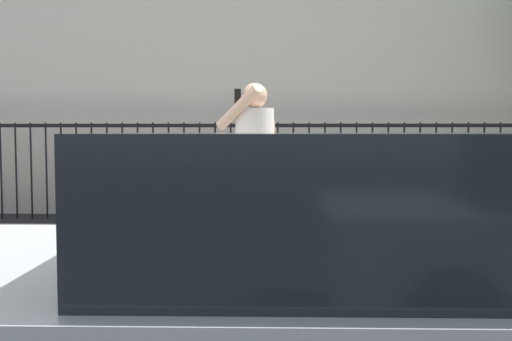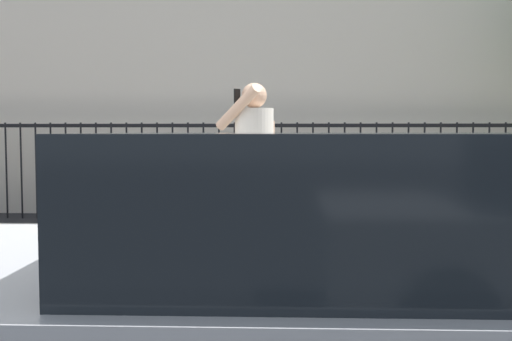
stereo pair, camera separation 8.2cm
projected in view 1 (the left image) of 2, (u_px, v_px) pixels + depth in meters
sidewalk at (166, 264)px, 6.30m from camera, size 28.00×4.40×0.15m
iron_fence at (207, 158)px, 9.93m from camera, size 12.03×0.04×1.60m
parked_hatchback at (396, 311)px, 2.56m from camera, size 4.23×1.91×1.45m
pedestrian_on_phone at (257, 165)px, 5.36m from camera, size 0.67×0.70×1.73m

